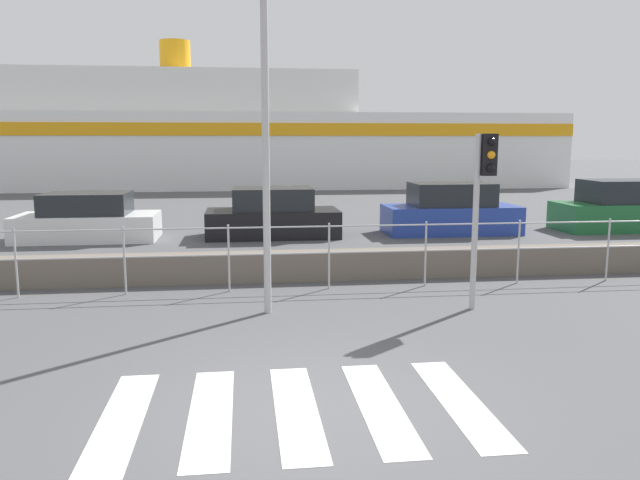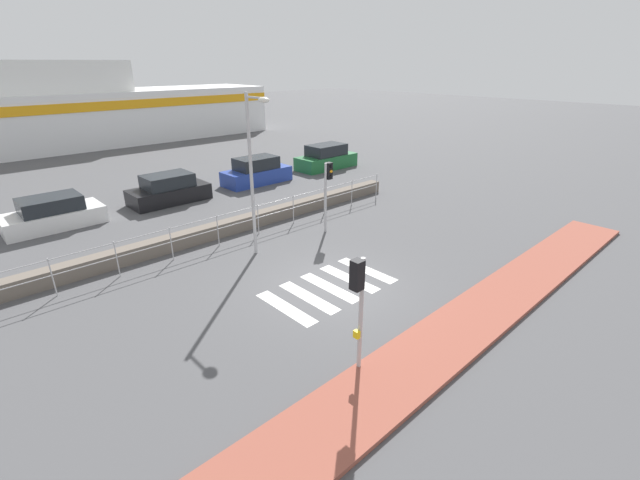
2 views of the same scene
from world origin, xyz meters
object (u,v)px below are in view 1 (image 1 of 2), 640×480
at_px(parked_car_blue, 451,212).
at_px(parked_car_green, 625,209).
at_px(traffic_light_far, 483,182).
at_px(parked_car_white, 88,220).
at_px(streetlamp, 266,89).
at_px(parked_car_black, 273,216).
at_px(ferry_boat, 238,139).

relative_size(parked_car_blue, parked_car_green, 0.95).
bearing_deg(traffic_light_far, parked_car_white, 134.54).
relative_size(streetlamp, parked_car_white, 1.48).
bearing_deg(parked_car_black, ferry_boat, 93.07).
height_order(traffic_light_far, parked_car_white, traffic_light_far).
distance_m(parked_car_black, parked_car_blue, 5.46).
relative_size(traffic_light_far, ferry_boat, 0.08).
xyz_separation_m(streetlamp, parked_car_green, (11.66, 8.53, -2.93)).
distance_m(parked_car_white, parked_car_green, 16.46).
bearing_deg(streetlamp, parked_car_white, 119.40).
bearing_deg(parked_car_white, parked_car_black, -0.00).
bearing_deg(parked_car_blue, parked_car_green, -0.00).
relative_size(parked_car_white, parked_car_green, 0.91).
relative_size(ferry_boat, parked_car_green, 8.76).
relative_size(ferry_boat, parked_car_black, 9.66).
relative_size(parked_car_black, parked_car_blue, 0.96).
xyz_separation_m(streetlamp, parked_car_white, (-4.81, 8.53, -3.03)).
bearing_deg(ferry_boat, parked_car_black, -86.93).
xyz_separation_m(parked_car_white, parked_car_blue, (10.75, 0.00, 0.08)).
height_order(traffic_light_far, parked_car_green, traffic_light_far).
distance_m(streetlamp, parked_car_black, 9.05).
height_order(parked_car_white, parked_car_blue, parked_car_blue).
relative_size(parked_car_white, parked_car_blue, 0.96).
height_order(streetlamp, parked_car_white, streetlamp).
relative_size(streetlamp, ferry_boat, 0.15).
xyz_separation_m(traffic_light_far, ferry_boat, (-4.17, 28.99, 0.74)).
distance_m(streetlamp, parked_car_blue, 10.81).
bearing_deg(ferry_boat, streetlamp, -88.78).
xyz_separation_m(parked_car_black, parked_car_green, (11.17, 0.00, 0.06)).
bearing_deg(parked_car_white, streetlamp, -60.60).
distance_m(ferry_boat, parked_car_white, 21.05).
bearing_deg(streetlamp, traffic_light_far, 0.56).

